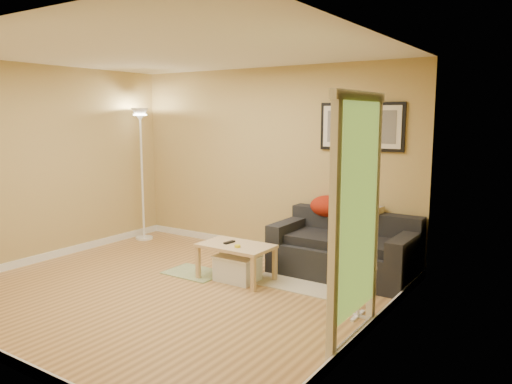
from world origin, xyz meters
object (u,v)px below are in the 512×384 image
floor_lamp (142,178)px  side_table (358,292)px  sofa (344,245)px  storage_bin (238,268)px  book_stack (361,262)px  coffee_table (236,262)px

floor_lamp → side_table: bearing=-14.8°
sofa → storage_bin: bearing=-137.6°
side_table → book_stack: (0.01, 0.02, 0.29)m
floor_lamp → coffee_table: bearing=-18.7°
coffee_table → floor_lamp: 2.63m
coffee_table → book_stack: bearing=-3.6°
sofa → coffee_table: sofa is taller
coffee_table → book_stack: book_stack is taller
sofa → coffee_table: bearing=-139.5°
coffee_table → storage_bin: (0.04, -0.02, -0.06)m
floor_lamp → storage_bin: bearing=-18.9°
coffee_table → floor_lamp: bearing=165.9°
coffee_table → storage_bin: 0.07m
side_table → floor_lamp: floor_lamp is taller
side_table → coffee_table: bearing=171.1°
book_stack → floor_lamp: bearing=-177.2°
side_table → book_stack: bearing=67.3°
sofa → book_stack: (0.65, -1.09, 0.17)m
coffee_table → side_table: side_table is taller
side_table → book_stack: 0.29m
storage_bin → side_table: bearing=-8.2°
floor_lamp → book_stack: bearing=-14.5°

